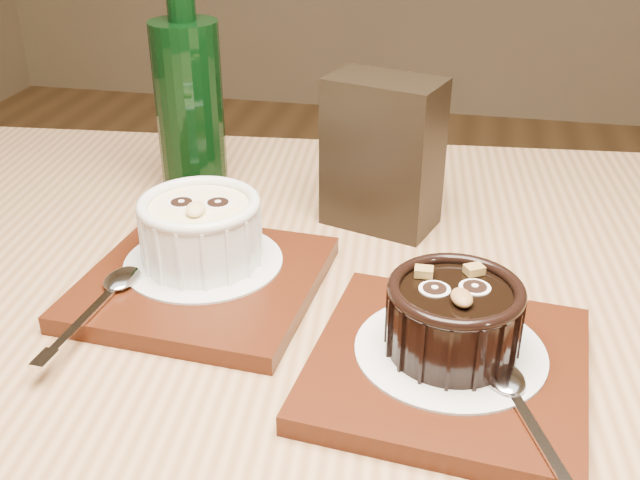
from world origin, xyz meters
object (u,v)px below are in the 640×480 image
Objects in this scene: table at (302,423)px; green_bottle at (189,104)px; tray_left at (203,282)px; ramekin_dark at (454,315)px; ramekin_white at (201,228)px; tray_right at (448,367)px; condiment_stand at (383,154)px.

green_bottle is at bearing 126.82° from table.
ramekin_dark is (0.20, -0.06, 0.04)m from tray_left.
green_bottle is (-0.27, 0.24, 0.05)m from ramekin_dark.
table is at bearing -41.69° from ramekin_white.
tray_left and tray_right have the same top height.
tray_right is 0.04m from ramekin_dark.
table is at bearing 163.91° from tray_right.
tray_right is 0.73× the size of green_bottle.
table is 0.18m from ramekin_white.
table is 5.17× the size of green_bottle.
tray_right is at bearing -16.09° from table.
ramekin_white is 1.09× the size of ramekin_dark.
green_bottle is at bearing 101.42° from ramekin_white.
tray_left is at bearing 146.15° from ramekin_dark.
tray_right is (0.20, -0.07, 0.00)m from tray_left.
ramekin_dark is at bearing -12.33° from table.
ramekin_dark is at bearing 85.17° from tray_right.
tray_left is at bearing 157.00° from table.
ramekin_white is at bearing 156.76° from tray_right.
condiment_stand reaches higher than tray_left.
condiment_stand is 0.20m from green_bottle.
ramekin_dark reaches higher than tray_right.
tray_right is 1.99× the size of ramekin_dark.
table is 0.25m from condiment_stand.
tray_left is 0.73× the size of green_bottle.
ramekin_white reaches higher than ramekin_dark.
table is 7.06× the size of tray_left.
tray_left is 1.29× the size of condiment_stand.
ramekin_white is at bearing -134.07° from condiment_stand.
tray_right is at bearing -19.28° from tray_left.
green_bottle is (-0.16, 0.21, 0.19)m from table.
ramekin_white is at bearing 149.37° from table.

